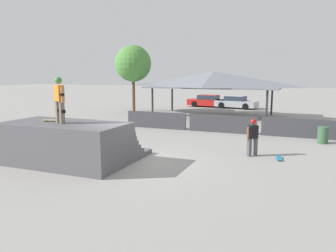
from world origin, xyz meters
The scene contains 12 objects.
ground_plane centered at (0.00, 0.00, 0.00)m, with size 160.00×160.00×0.00m, color gray.
quarter_pipe_ramp centered at (-2.44, -0.75, 0.74)m, with size 4.84×4.01×1.61m.
skater_on_deck centered at (-2.47, -1.17, 2.62)m, with size 0.73×0.49×1.74m.
skateboard_on_deck centered at (-3.06, -0.93, 1.67)m, with size 0.81×0.40×0.09m.
bystander_walking centered at (4.16, 2.95, 0.94)m, with size 0.48×0.55×1.60m.
skateboard_on_ground centered at (5.27, 2.78, 0.06)m, with size 0.30×0.78×0.09m.
barrier_fence centered at (1.71, 8.04, 0.53)m, with size 12.62×0.12×1.05m.
pavilion_shelter centered at (-0.74, 15.58, 3.00)m, with size 10.62×5.29×3.68m.
tree_beside_pavilion centered at (-8.52, 16.25, 4.41)m, with size 3.36×3.36×6.11m.
trash_bin centered at (7.12, 6.87, 0.42)m, with size 0.52×0.52×0.85m, color #385B3D.
parked_car_red centered at (-2.99, 22.89, 0.60)m, with size 4.66×2.05×1.27m.
parked_car_silver centered at (-0.04, 22.46, 0.60)m, with size 4.41×2.49×1.27m.
Camera 1 is at (5.89, -11.06, 3.46)m, focal length 35.00 mm.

